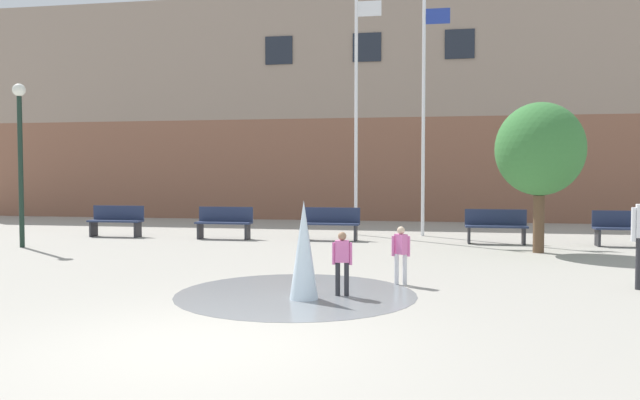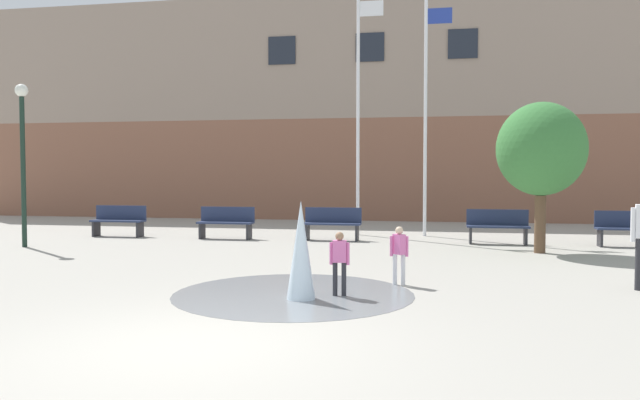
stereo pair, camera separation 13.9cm
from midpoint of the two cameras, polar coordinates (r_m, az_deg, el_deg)
name	(u,v)px [view 1 (the left image)]	position (r m, az deg, el deg)	size (l,w,h in m)	color
ground_plane	(199,347)	(7.09, -11.54, -13.00)	(100.00, 100.00, 0.00)	#9E998E
library_building	(374,113)	(27.49, 4.79, 7.91)	(36.00, 6.05, 8.94)	brown
splash_fountain	(302,263)	(9.45, -2.13, -5.76)	(3.76, 3.76, 1.48)	gray
park_bench_far_left	(116,220)	(19.33, -18.31, -1.78)	(1.60, 0.44, 0.91)	#28282D
park_bench_under_left_flagpole	(224,222)	(17.93, -8.96, -2.01)	(1.60, 0.44, 0.91)	#28282D
park_bench_center	(331,223)	(17.38, 0.78, -2.13)	(1.60, 0.44, 0.91)	#28282D
park_bench_under_right_flagpole	(496,226)	(17.14, 15.56, -2.28)	(1.60, 0.44, 0.91)	#28282D
park_bench_far_right	(626,228)	(17.71, 26.01, -2.30)	(1.60, 0.44, 0.91)	#28282D
child_in_fountain	(342,258)	(9.56, 1.62, -5.36)	(0.31, 0.15, 0.99)	#28282D
child_with_pink_shirt	(401,251)	(10.58, 7.03, -4.61)	(0.31, 0.24, 0.99)	silver
flagpole_left	(357,104)	(19.01, 3.20, 8.73)	(0.80, 0.10, 7.40)	silver
flagpole_right	(425,108)	(18.86, 9.33, 8.27)	(0.80, 0.10, 7.09)	silver
lamp_post_left_lane	(20,142)	(17.44, -25.94, 4.83)	(0.32, 0.32, 4.11)	#192D23
street_tree_near_building	(540,150)	(15.51, 19.22, 4.36)	(2.06, 2.06, 3.53)	brown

